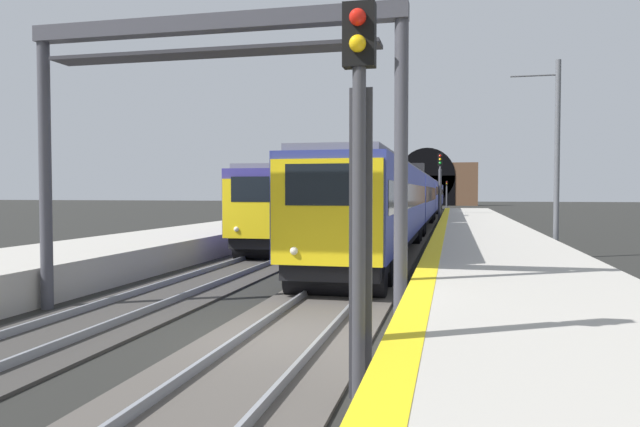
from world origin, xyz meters
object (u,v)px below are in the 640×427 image
railway_signal_near (359,177)px  railway_signal_mid (440,182)px  train_main_approaching (420,197)px  overhead_signal_gantry (210,89)px  train_adjacent_platform (350,199)px  railway_signal_far (447,192)px  catenary_mast_near (556,157)px

railway_signal_near → railway_signal_mid: bearing=-180.0°
train_main_approaching → railway_signal_near: (-47.26, -1.88, 0.66)m
railway_signal_near → railway_signal_mid: (43.60, -0.00, 0.65)m
train_main_approaching → overhead_signal_gantry: size_ratio=9.60×
train_adjacent_platform → railway_signal_far: 62.09m
railway_signal_near → catenary_mast_near: 19.53m
train_main_approaching → railway_signal_near: railway_signal_near is taller
catenary_mast_near → train_main_approaching: bearing=14.0°
train_main_approaching → railway_signal_near: size_ratio=16.46×
train_main_approaching → overhead_signal_gantry: bearing=-2.9°
railway_signal_mid → overhead_signal_gantry: overhead_signal_gantry is taller
train_main_approaching → catenary_mast_near: size_ratio=10.04×
train_main_approaching → railway_signal_mid: size_ratio=13.68×
train_main_approaching → catenary_mast_near: catenary_mast_near is taller
overhead_signal_gantry → catenary_mast_near: 16.61m
railway_signal_mid → train_adjacent_platform: bearing=-37.0°
railway_signal_near → catenary_mast_near: catenary_mast_near is taller
railway_signal_near → railway_signal_far: railway_signal_near is taller
train_adjacent_platform → catenary_mast_near: 20.21m
train_adjacent_platform → overhead_signal_gantry: bearing=3.8°
railway_signal_near → overhead_signal_gantry: (5.01, 4.05, 2.04)m
train_main_approaching → railway_signal_mid: bearing=27.2°
railway_signal_far → railway_signal_mid: bearing=0.0°
train_adjacent_platform → overhead_signal_gantry: overhead_signal_gantry is taller
train_main_approaching → catenary_mast_near: 29.40m
train_main_approaching → railway_signal_near: bearing=2.3°
railway_signal_mid → train_main_approaching: bearing=-152.8°
train_adjacent_platform → railway_signal_near: bearing=9.7°
railway_signal_mid → railway_signal_far: size_ratio=1.29×
railway_signal_far → railway_signal_near: bearing=0.0°
train_main_approaching → railway_signal_far: (49.87, -1.88, 0.48)m
railway_signal_near → catenary_mast_near: bearing=164.5°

